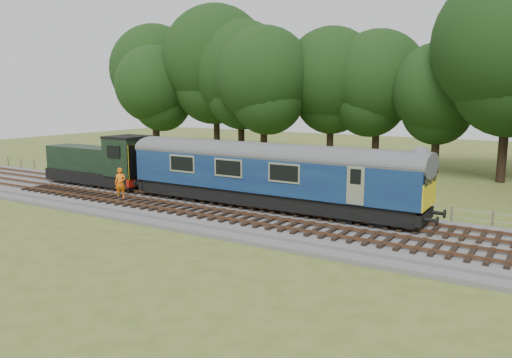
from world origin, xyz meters
The scene contains 9 objects.
ground centered at (0.00, 0.00, 0.00)m, with size 120.00×120.00×0.00m, color #4C5D22.
ballast centered at (0.00, 0.00, 0.17)m, with size 70.00×7.00×0.35m, color #4C4C4F.
track_north centered at (0.00, 1.40, 0.42)m, with size 67.20×2.40×0.21m.
track_south centered at (0.00, -1.60, 0.42)m, with size 67.20×2.40×0.21m.
fence centered at (0.00, 4.50, 0.00)m, with size 64.00×0.12×1.00m, color #6B6054, non-canonical shape.
tree_line centered at (0.00, 22.00, 0.00)m, with size 70.00×8.00×18.00m, color black, non-canonical shape.
dmu_railcar centered at (0.44, 1.40, 2.61)m, with size 18.05×2.86×3.88m.
shunter_loco centered at (-13.49, 1.40, 1.97)m, with size 8.91×2.60×3.38m.
worker centered at (-9.04, -1.03, 1.32)m, with size 0.71×0.47×1.95m, color orange.
Camera 1 is at (14.71, -23.07, 6.86)m, focal length 35.00 mm.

